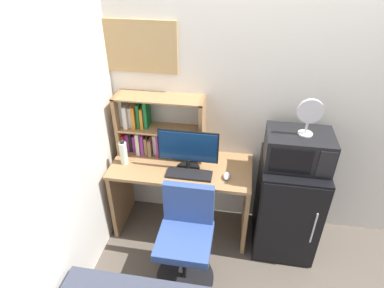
{
  "coord_description": "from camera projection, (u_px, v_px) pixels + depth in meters",
  "views": [
    {
      "loc": [
        -0.46,
        -2.53,
        2.43
      ],
      "look_at": [
        -0.84,
        -0.3,
        1.0
      ],
      "focal_mm": 30.46,
      "sensor_mm": 36.0,
      "label": 1
    }
  ],
  "objects": [
    {
      "name": "desk",
      "position": [
        182.0,
        186.0,
        2.97
      ],
      "size": [
        1.23,
        0.55,
        0.75
      ],
      "color": "#997047",
      "rests_on": "ground_plane"
    },
    {
      "name": "hutch_bookshelf",
      "position": [
        149.0,
        126.0,
        2.89
      ],
      "size": [
        0.77,
        0.23,
        0.56
      ],
      "color": "#997047",
      "rests_on": "desk"
    },
    {
      "name": "computer_mouse",
      "position": [
        227.0,
        176.0,
        2.69
      ],
      "size": [
        0.06,
        0.1,
        0.04
      ],
      "primitive_type": "ellipsoid",
      "color": "silver",
      "rests_on": "desk"
    },
    {
      "name": "wall_back",
      "position": [
        350.0,
        105.0,
        2.61
      ],
      "size": [
        6.4,
        0.04,
        2.6
      ],
      "primitive_type": "cube",
      "color": "silver",
      "rests_on": "ground_plane"
    },
    {
      "name": "mini_fridge",
      "position": [
        287.0,
        205.0,
        2.85
      ],
      "size": [
        0.52,
        0.57,
        0.9
      ],
      "color": "black",
      "rests_on": "ground_plane"
    },
    {
      "name": "desk_fan",
      "position": [
        310.0,
        114.0,
        2.37
      ],
      "size": [
        0.19,
        0.11,
        0.29
      ],
      "color": "silver",
      "rests_on": "microwave"
    },
    {
      "name": "keyboard",
      "position": [
        189.0,
        175.0,
        2.72
      ],
      "size": [
        0.38,
        0.14,
        0.02
      ],
      "primitive_type": "cube",
      "color": "black",
      "rests_on": "desk"
    },
    {
      "name": "wall_corkboard",
      "position": [
        134.0,
        46.0,
        2.62
      ],
      "size": [
        0.71,
        0.02,
        0.42
      ],
      "primitive_type": "cube",
      "color": "tan"
    },
    {
      "name": "water_bottle",
      "position": [
        124.0,
        153.0,
        2.82
      ],
      "size": [
        0.07,
        0.07,
        0.23
      ],
      "color": "silver",
      "rests_on": "desk"
    },
    {
      "name": "monitor",
      "position": [
        188.0,
        149.0,
        2.7
      ],
      "size": [
        0.51,
        0.2,
        0.37
      ],
      "color": "black",
      "rests_on": "desk"
    },
    {
      "name": "microwave",
      "position": [
        298.0,
        149.0,
        2.54
      ],
      "size": [
        0.51,
        0.36,
        0.27
      ],
      "color": "black",
      "rests_on": "mini_fridge"
    },
    {
      "name": "desk_chair",
      "position": [
        186.0,
        243.0,
        2.58
      ],
      "size": [
        0.48,
        0.48,
        0.86
      ],
      "color": "black",
      "rests_on": "ground_plane"
    }
  ]
}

